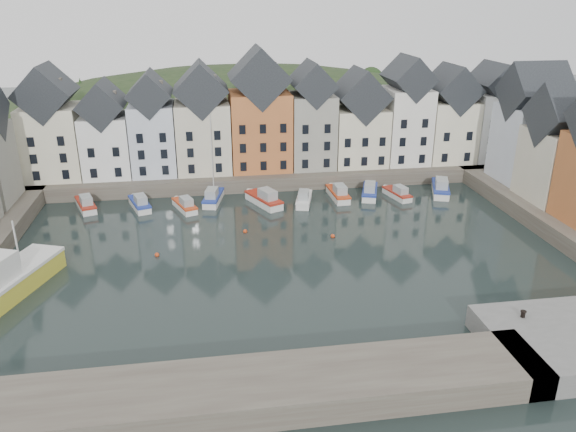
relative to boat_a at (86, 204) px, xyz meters
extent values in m
plane|color=black|center=(24.09, -18.95, -0.68)|extent=(260.00, 260.00, 0.00)
cube|color=#4D443B|center=(24.09, 11.05, 0.32)|extent=(90.00, 16.00, 2.00)
cube|color=#4D443B|center=(14.09, -40.95, 0.32)|extent=(50.00, 6.00, 2.00)
ellipsoid|color=black|center=(24.09, 37.05, -18.68)|extent=(153.60, 70.40, 64.00)
sphere|color=black|center=(10.15, 31.99, 8.02)|extent=(5.77, 5.77, 5.77)
sphere|color=black|center=(48.95, 41.80, 7.44)|extent=(5.27, 5.27, 5.27)
sphere|color=black|center=(55.91, 35.25, 7.20)|extent=(5.07, 5.07, 5.07)
sphere|color=black|center=(38.37, 36.25, 7.14)|extent=(5.01, 5.01, 5.01)
sphere|color=black|center=(-13.58, 37.66, 5.89)|extent=(3.94, 3.94, 3.94)
sphere|color=black|center=(52.42, 41.30, 7.37)|extent=(5.21, 5.21, 5.21)
sphere|color=black|center=(26.08, 39.70, 7.64)|extent=(5.45, 5.45, 5.45)
sphere|color=black|center=(61.89, 29.37, 6.53)|extent=(4.49, 4.49, 4.49)
cube|color=#EFE8C8|center=(-5.08, 9.05, 6.36)|extent=(7.67, 8.00, 10.07)
cube|color=black|center=(-5.08, 9.05, 13.29)|extent=(7.67, 8.16, 7.67)
cube|color=white|center=(2.19, 9.05, 5.62)|extent=(6.56, 8.00, 8.61)
cube|color=black|center=(2.19, 9.05, 11.55)|extent=(6.56, 8.16, 6.56)
cube|color=silver|center=(8.72, 9.05, 6.33)|extent=(6.20, 8.00, 10.02)
cube|color=black|center=(8.72, 9.05, 12.87)|extent=(6.20, 8.16, 6.20)
cube|color=beige|center=(15.82, 9.05, 6.36)|extent=(7.70, 8.00, 10.08)
cube|color=black|center=(15.82, 9.05, 13.30)|extent=(7.70, 8.16, 7.70)
cube|color=#C26C37|center=(24.16, 9.05, 6.96)|extent=(8.69, 8.00, 11.28)
cube|color=black|center=(24.16, 9.05, 14.75)|extent=(8.69, 8.16, 8.69)
cube|color=#99978B|center=(31.87, 9.05, 6.71)|extent=(6.43, 8.00, 10.78)
cube|color=black|center=(31.87, 9.05, 13.69)|extent=(6.43, 8.16, 6.43)
cube|color=beige|center=(39.17, 9.05, 5.60)|extent=(7.88, 8.00, 8.56)
cube|color=black|center=(39.17, 9.05, 11.83)|extent=(7.88, 8.16, 7.88)
cube|color=white|center=(46.51, 9.05, 6.96)|extent=(6.50, 8.00, 11.27)
cube|color=black|center=(46.51, 9.05, 14.20)|extent=(6.50, 8.16, 6.50)
cube|color=#EFE8C8|center=(53.52, 9.05, 5.98)|extent=(7.23, 8.00, 9.32)
cube|color=black|center=(53.52, 9.05, 12.43)|extent=(7.23, 8.16, 7.23)
cube|color=white|center=(60.37, 9.05, 6.48)|extent=(6.18, 8.00, 10.32)
cube|color=black|center=(60.37, 9.05, 13.17)|extent=(6.18, 8.16, 6.18)
cube|color=silver|center=(60.09, -2.68, 6.51)|extent=(7.47, 8.00, 10.38)
cube|color=black|center=(60.09, -2.68, 13.68)|extent=(7.62, 8.00, 8.00)
cube|color=beige|center=(60.09, -10.69, 5.76)|extent=(8.14, 8.00, 8.89)
cube|color=black|center=(60.09, -10.69, 12.18)|extent=(8.30, 8.00, 8.00)
sphere|color=#C03D16|center=(20.09, -10.95, -0.53)|extent=(0.50, 0.50, 0.50)
sphere|color=#C03D16|center=(30.09, -13.95, -0.53)|extent=(0.50, 0.50, 0.50)
sphere|color=#C03D16|center=(10.09, -15.95, -0.53)|extent=(0.50, 0.50, 0.50)
cube|color=silver|center=(-0.06, 0.18, -0.34)|extent=(3.60, 6.08, 1.07)
cube|color=#A32617|center=(-0.06, 0.18, 0.24)|extent=(3.73, 6.23, 0.24)
cube|color=#949B9C|center=(0.23, -0.65, 0.83)|extent=(2.06, 2.66, 1.17)
cube|color=silver|center=(6.96, -0.63, -0.34)|extent=(3.44, 6.04, 1.06)
cube|color=#203595|center=(6.96, -0.63, 0.24)|extent=(3.56, 6.18, 0.24)
cube|color=#949B9C|center=(7.22, -1.46, 0.81)|extent=(2.00, 2.62, 1.16)
cube|color=silver|center=(12.85, -2.11, -0.36)|extent=(3.43, 5.65, 0.99)
cube|color=#C03D16|center=(12.85, -2.11, 0.18)|extent=(3.55, 5.78, 0.23)
cube|color=#949B9C|center=(13.14, -2.87, 0.72)|extent=(1.95, 2.48, 1.09)
cube|color=silver|center=(16.68, 0.19, -0.32)|extent=(3.13, 6.43, 1.13)
cube|color=#203595|center=(16.68, 0.19, 0.30)|extent=(3.26, 6.57, 0.26)
cube|color=#949B9C|center=(16.49, -0.71, 0.91)|extent=(1.94, 2.72, 1.23)
cylinder|color=silver|center=(16.82, 0.80, 5.49)|extent=(0.14, 0.14, 11.32)
cube|color=silver|center=(23.37, -1.82, -0.29)|extent=(4.61, 6.95, 1.23)
cube|color=#A32617|center=(23.37, -1.82, 0.38)|extent=(4.77, 7.12, 0.28)
cube|color=#949B9C|center=(23.78, -2.74, 1.06)|extent=(2.54, 3.10, 1.34)
cube|color=silver|center=(28.82, -2.18, -0.35)|extent=(3.14, 5.98, 1.05)
cube|color=silver|center=(28.82, -2.18, 0.23)|extent=(3.26, 6.11, 0.24)
cube|color=#949B9C|center=(28.59, -3.01, 0.80)|extent=(1.88, 2.56, 1.15)
cube|color=silver|center=(33.84, -0.88, -0.32)|extent=(2.09, 6.23, 1.13)
cube|color=#C03D16|center=(33.84, -0.88, 0.29)|extent=(2.20, 6.35, 0.26)
cube|color=#949B9C|center=(33.88, -1.80, 0.91)|extent=(1.53, 2.52, 1.23)
cube|color=silver|center=(38.48, -0.68, -0.32)|extent=(3.76, 6.48, 1.14)
cube|color=#203595|center=(38.48, -0.68, 0.30)|extent=(3.90, 6.63, 0.26)
cube|color=#949B9C|center=(38.18, -1.56, 0.92)|extent=(2.17, 2.82, 1.24)
cube|color=silver|center=(42.06, -1.85, -0.37)|extent=(2.77, 5.49, 0.97)
cube|color=#A32617|center=(42.06, -1.85, 0.15)|extent=(2.88, 5.61, 0.22)
cube|color=#949B9C|center=(42.24, -2.62, 0.68)|extent=(1.69, 2.34, 1.05)
cube|color=silver|center=(48.76, -1.09, -0.28)|extent=(4.31, 7.19, 1.26)
cube|color=#203595|center=(48.76, -1.09, 0.41)|extent=(4.47, 7.36, 0.29)
cube|color=#949B9C|center=(48.40, -2.06, 1.10)|extent=(2.46, 3.14, 1.38)
cube|color=gold|center=(-3.20, -22.47, 0.10)|extent=(8.09, 13.80, 2.23)
cube|color=silver|center=(-3.20, -22.47, 1.33)|extent=(8.24, 13.95, 0.34)
cylinder|color=silver|center=(-2.41, -20.39, 3.79)|extent=(0.18, 0.18, 4.47)
cylinder|color=black|center=(40.67, -36.42, 1.57)|extent=(0.36, 0.36, 0.50)
cylinder|color=black|center=(40.67, -36.42, 1.84)|extent=(0.48, 0.48, 0.08)
camera|label=1|loc=(15.71, -72.42, 25.85)|focal=35.00mm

